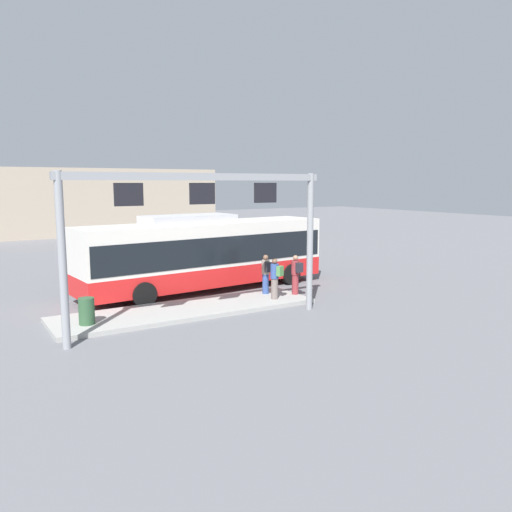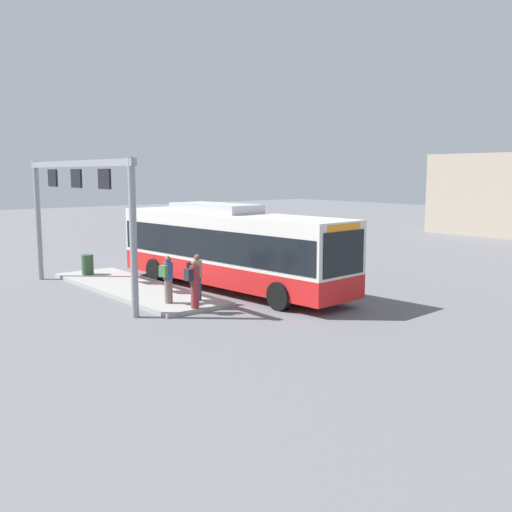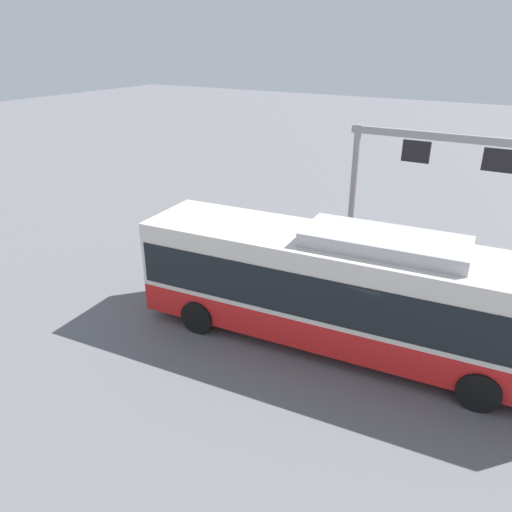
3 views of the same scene
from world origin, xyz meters
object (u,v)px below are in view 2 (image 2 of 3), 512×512
person_waiting_mid (197,276)px  person_waiting_near (168,278)px  bus_main (229,245)px  person_boarding (194,282)px  trash_bin (88,265)px

person_waiting_mid → person_waiting_near: bearing=174.7°
bus_main → person_boarding: bus_main is taller
person_waiting_near → person_waiting_mid: (0.23, 1.05, 0.00)m
bus_main → person_waiting_near: bus_main is taller
person_waiting_near → trash_bin: 7.45m
trash_bin → person_waiting_near: bearing=-1.6°
person_waiting_near → person_waiting_mid: bearing=-34.6°
person_boarding → trash_bin: person_boarding is taller
bus_main → person_waiting_mid: bearing=-64.1°
bus_main → trash_bin: bearing=-155.4°
person_waiting_near → bus_main: bearing=-2.4°
person_waiting_mid → trash_bin: person_waiting_mid is taller
person_boarding → trash_bin: (-8.67, -0.08, -0.44)m
bus_main → trash_bin: 7.12m
bus_main → person_waiting_near: size_ratio=7.03×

